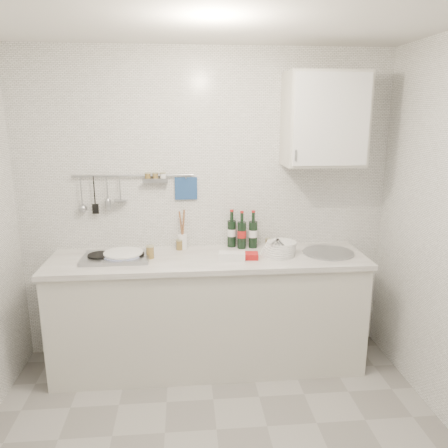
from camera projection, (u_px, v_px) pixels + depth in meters
name	position (u px, v px, depth m)	size (l,w,h in m)	color
back_wall	(206.00, 207.00, 3.58)	(3.00, 0.02, 2.50)	silver
counter	(210.00, 314.00, 3.49)	(2.44, 0.64, 0.96)	beige
wall_rail	(131.00, 188.00, 3.45)	(0.98, 0.09, 0.34)	#93969B
wall_cabinet	(324.00, 120.00, 3.32)	(0.60, 0.38, 0.70)	beige
plate_stack_hob	(122.00, 256.00, 3.31)	(0.32, 0.32, 0.05)	#5469BF
plate_stack_sink	(279.00, 249.00, 3.41)	(0.29, 0.28, 0.11)	white
wine_bottles	(242.00, 229.00, 3.58)	(0.24, 0.13, 0.31)	black
butter_dish	(232.00, 256.00, 3.29)	(0.20, 0.10, 0.06)	white
strawberry_punnet	(251.00, 256.00, 3.32)	(0.11, 0.11, 0.04)	red
utensil_crock	(183.00, 240.00, 3.56)	(0.08, 0.08, 0.33)	white
jar_a	(180.00, 244.00, 3.54)	(0.06, 0.06, 0.09)	olive
jar_b	(269.00, 243.00, 3.62)	(0.06, 0.06, 0.07)	olive
jar_c	(283.00, 247.00, 3.50)	(0.06, 0.06, 0.07)	olive
jar_d	(150.00, 252.00, 3.32)	(0.06, 0.06, 0.10)	olive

